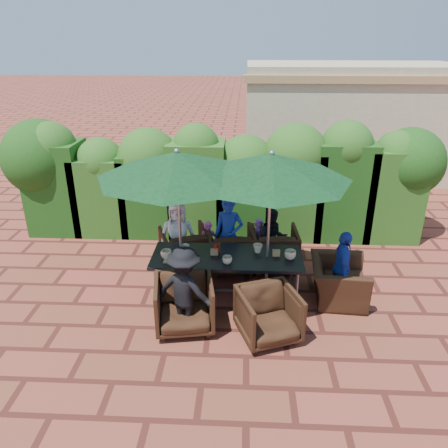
{
  "coord_description": "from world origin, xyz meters",
  "views": [
    {
      "loc": [
        0.49,
        -6.33,
        4.0
      ],
      "look_at": [
        0.15,
        0.4,
        1.04
      ],
      "focal_mm": 35.0,
      "sensor_mm": 36.0,
      "label": 1
    }
  ],
  "objects_px": {
    "chair_near_right": "(269,313)",
    "chair_end_right": "(339,275)",
    "chair_far_right": "(274,247)",
    "dining_table": "(227,260)",
    "umbrella_right": "(271,167)",
    "chair_far_left": "(185,247)",
    "umbrella_left": "(177,165)",
    "chair_near_left": "(184,301)",
    "chair_far_mid": "(231,248)"
  },
  "relations": [
    {
      "from": "dining_table",
      "to": "umbrella_left",
      "type": "relative_size",
      "value": 0.97
    },
    {
      "from": "dining_table",
      "to": "umbrella_left",
      "type": "bearing_deg",
      "value": 175.55
    },
    {
      "from": "chair_near_right",
      "to": "chair_end_right",
      "type": "relative_size",
      "value": 0.81
    },
    {
      "from": "umbrella_left",
      "to": "chair_end_right",
      "type": "xyz_separation_m",
      "value": [
        2.54,
        -0.03,
        -1.78
      ]
    },
    {
      "from": "chair_near_right",
      "to": "chair_end_right",
      "type": "height_order",
      "value": "chair_end_right"
    },
    {
      "from": "dining_table",
      "to": "chair_far_mid",
      "type": "distance_m",
      "value": 0.96
    },
    {
      "from": "umbrella_left",
      "to": "chair_far_right",
      "type": "distance_m",
      "value": 2.56
    },
    {
      "from": "umbrella_right",
      "to": "chair_end_right",
      "type": "height_order",
      "value": "umbrella_right"
    },
    {
      "from": "chair_far_right",
      "to": "chair_near_right",
      "type": "distance_m",
      "value": 2.04
    },
    {
      "from": "umbrella_right",
      "to": "chair_end_right",
      "type": "relative_size",
      "value": 2.46
    },
    {
      "from": "dining_table",
      "to": "chair_far_left",
      "type": "height_order",
      "value": "chair_far_left"
    },
    {
      "from": "umbrella_right",
      "to": "chair_near_left",
      "type": "height_order",
      "value": "umbrella_right"
    },
    {
      "from": "umbrella_right",
      "to": "chair_near_right",
      "type": "bearing_deg",
      "value": -90.57
    },
    {
      "from": "umbrella_left",
      "to": "chair_far_right",
      "type": "xyz_separation_m",
      "value": [
        1.56,
        0.96,
        -1.79
      ]
    },
    {
      "from": "dining_table",
      "to": "chair_far_left",
      "type": "xyz_separation_m",
      "value": [
        -0.8,
        0.92,
        -0.25
      ]
    },
    {
      "from": "chair_near_right",
      "to": "chair_far_left",
      "type": "bearing_deg",
      "value": 106.21
    },
    {
      "from": "chair_far_left",
      "to": "chair_near_right",
      "type": "distance_m",
      "value": 2.4
    },
    {
      "from": "chair_far_left",
      "to": "chair_near_right",
      "type": "relative_size",
      "value": 1.06
    },
    {
      "from": "chair_far_mid",
      "to": "umbrella_left",
      "type": "bearing_deg",
      "value": 39.77
    },
    {
      "from": "dining_table",
      "to": "umbrella_right",
      "type": "bearing_deg",
      "value": 1.41
    },
    {
      "from": "umbrella_left",
      "to": "umbrella_right",
      "type": "xyz_separation_m",
      "value": [
        1.38,
        -0.04,
        -0.0
      ]
    },
    {
      "from": "chair_far_left",
      "to": "chair_end_right",
      "type": "relative_size",
      "value": 0.86
    },
    {
      "from": "chair_far_right",
      "to": "chair_near_right",
      "type": "relative_size",
      "value": 1.05
    },
    {
      "from": "dining_table",
      "to": "chair_end_right",
      "type": "height_order",
      "value": "chair_end_right"
    },
    {
      "from": "umbrella_left",
      "to": "chair_near_left",
      "type": "bearing_deg",
      "value": -79.93
    },
    {
      "from": "umbrella_right",
      "to": "chair_end_right",
      "type": "xyz_separation_m",
      "value": [
        1.16,
        0.01,
        -1.78
      ]
    },
    {
      "from": "chair_far_right",
      "to": "chair_far_left",
      "type": "bearing_deg",
      "value": 0.31
    },
    {
      "from": "chair_far_left",
      "to": "chair_near_left",
      "type": "distance_m",
      "value": 1.76
    },
    {
      "from": "umbrella_right",
      "to": "dining_table",
      "type": "bearing_deg",
      "value": -178.59
    },
    {
      "from": "chair_near_left",
      "to": "chair_near_right",
      "type": "xyz_separation_m",
      "value": [
        1.21,
        -0.18,
        -0.02
      ]
    },
    {
      "from": "chair_far_left",
      "to": "chair_near_right",
      "type": "height_order",
      "value": "chair_far_left"
    },
    {
      "from": "chair_far_right",
      "to": "chair_near_left",
      "type": "distance_m",
      "value": 2.32
    },
    {
      "from": "umbrella_left",
      "to": "chair_near_left",
      "type": "xyz_separation_m",
      "value": [
        0.16,
        -0.89,
        -1.78
      ]
    },
    {
      "from": "chair_near_left",
      "to": "chair_end_right",
      "type": "height_order",
      "value": "chair_end_right"
    },
    {
      "from": "dining_table",
      "to": "chair_far_right",
      "type": "bearing_deg",
      "value": 51.06
    },
    {
      "from": "umbrella_left",
      "to": "chair_far_mid",
      "type": "distance_m",
      "value": 2.13
    },
    {
      "from": "chair_near_right",
      "to": "dining_table",
      "type": "bearing_deg",
      "value": 101.46
    },
    {
      "from": "umbrella_right",
      "to": "chair_end_right",
      "type": "bearing_deg",
      "value": 0.71
    },
    {
      "from": "dining_table",
      "to": "umbrella_right",
      "type": "distance_m",
      "value": 1.66
    },
    {
      "from": "dining_table",
      "to": "umbrella_right",
      "type": "height_order",
      "value": "umbrella_right"
    },
    {
      "from": "chair_far_left",
      "to": "dining_table",
      "type": "bearing_deg",
      "value": 110.65
    },
    {
      "from": "chair_near_left",
      "to": "chair_near_right",
      "type": "distance_m",
      "value": 1.23
    },
    {
      "from": "umbrella_left",
      "to": "umbrella_right",
      "type": "relative_size",
      "value": 1.0
    },
    {
      "from": "chair_near_right",
      "to": "chair_end_right",
      "type": "bearing_deg",
      "value": 21.37
    },
    {
      "from": "chair_far_left",
      "to": "chair_far_right",
      "type": "bearing_deg",
      "value": 162.92
    },
    {
      "from": "chair_far_left",
      "to": "chair_far_mid",
      "type": "relative_size",
      "value": 1.0
    },
    {
      "from": "umbrella_left",
      "to": "chair_far_left",
      "type": "relative_size",
      "value": 2.87
    },
    {
      "from": "dining_table",
      "to": "chair_far_mid",
      "type": "relative_size",
      "value": 2.78
    },
    {
      "from": "umbrella_left",
      "to": "chair_far_mid",
      "type": "bearing_deg",
      "value": 48.42
    },
    {
      "from": "umbrella_right",
      "to": "chair_far_left",
      "type": "relative_size",
      "value": 2.87
    }
  ]
}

